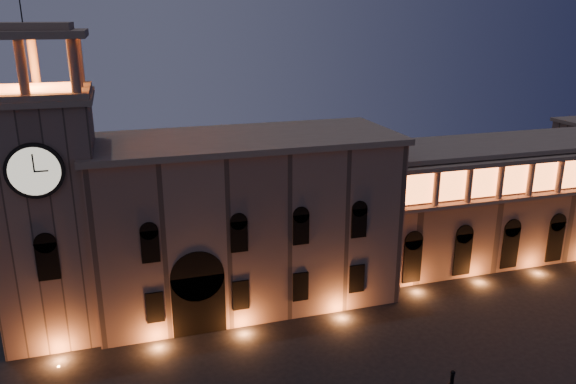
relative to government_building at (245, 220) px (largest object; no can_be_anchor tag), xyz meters
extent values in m
cube|color=#795E4F|center=(0.08, 0.07, -0.27)|extent=(30.00, 12.00, 17.00)
cube|color=#87705D|center=(0.08, 0.07, 8.53)|extent=(30.80, 12.80, 0.60)
cube|color=black|center=(-5.92, -5.33, -5.77)|extent=(5.00, 1.40, 6.00)
cylinder|color=black|center=(-5.92, -5.33, -2.77)|extent=(5.00, 1.40, 5.00)
cube|color=orange|center=(-5.92, -5.53, -5.97)|extent=(4.20, 0.20, 5.00)
cube|color=#795E4F|center=(-18.42, -0.93, 2.23)|extent=(9.00, 9.00, 22.00)
cube|color=#87705D|center=(-18.42, -0.93, 13.48)|extent=(9.80, 9.80, 0.50)
cylinder|color=black|center=(-18.42, -5.61, 8.23)|extent=(4.60, 0.35, 4.60)
cylinder|color=beige|center=(-18.42, -5.75, 8.23)|extent=(4.00, 0.12, 4.00)
cube|color=#87705D|center=(-18.42, -0.93, 13.98)|extent=(9.40, 9.40, 0.50)
cube|color=orange|center=(-18.42, -0.93, 14.28)|extent=(6.80, 6.80, 0.15)
cylinder|color=#87705D|center=(-18.42, -4.73, 16.33)|extent=(0.76, 0.76, 4.20)
cylinder|color=#87705D|center=(-14.62, -4.73, 16.33)|extent=(0.76, 0.76, 4.20)
cylinder|color=#87705D|center=(-18.42, 2.87, 16.33)|extent=(0.76, 0.76, 4.20)
cylinder|color=#87705D|center=(-14.62, 2.87, 16.33)|extent=(0.76, 0.76, 4.20)
cylinder|color=#87705D|center=(-14.62, -0.93, 16.33)|extent=(0.76, 0.76, 4.20)
cube|color=#87705D|center=(-18.42, -0.93, 18.73)|extent=(9.80, 9.80, 0.60)
cube|color=#87705D|center=(-18.42, -0.93, 19.33)|extent=(7.50, 7.50, 0.60)
cube|color=brown|center=(34.08, 2.07, -1.77)|extent=(40.00, 10.00, 14.00)
cube|color=#87705D|center=(34.08, 2.07, 5.48)|extent=(40.60, 10.60, 0.50)
cube|color=#87705D|center=(34.08, -3.43, 0.53)|extent=(40.00, 1.20, 0.40)
cube|color=#87705D|center=(34.08, -3.43, 4.83)|extent=(40.00, 1.40, 0.50)
cube|color=orange|center=(34.08, -2.88, 2.73)|extent=(38.00, 0.15, 3.60)
cylinder|color=#87705D|center=(16.08, -3.43, 2.73)|extent=(0.70, 0.70, 4.00)
cylinder|color=#87705D|center=(20.08, -3.43, 2.73)|extent=(0.70, 0.70, 4.00)
cylinder|color=#87705D|center=(24.08, -3.43, 2.73)|extent=(0.70, 0.70, 4.00)
cylinder|color=#87705D|center=(28.08, -3.43, 2.73)|extent=(0.70, 0.70, 4.00)
cylinder|color=#87705D|center=(32.08, -3.43, 2.73)|extent=(0.70, 0.70, 4.00)
cylinder|color=#87705D|center=(36.08, -3.43, 2.73)|extent=(0.70, 0.70, 4.00)
sphere|color=black|center=(6.54, -28.09, -0.64)|extent=(0.32, 0.32, 0.32)
camera|label=1|loc=(-11.71, -53.17, 20.19)|focal=35.00mm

